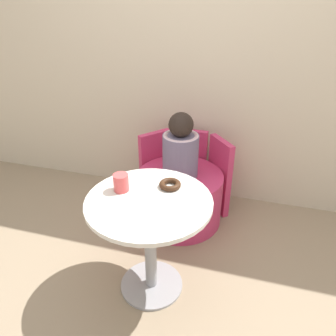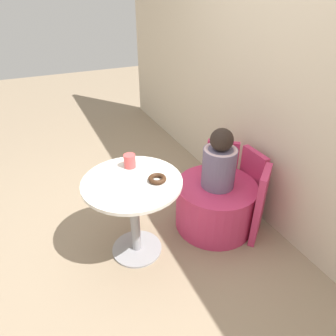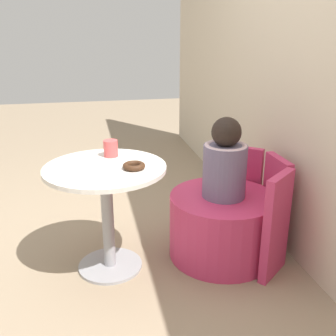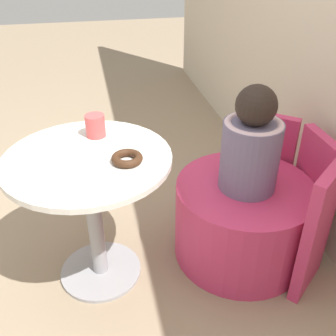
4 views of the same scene
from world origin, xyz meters
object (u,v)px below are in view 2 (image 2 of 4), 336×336
Objects in this scene: tub_chair at (215,205)px; donut at (157,179)px; child_figure at (220,162)px; cup at (130,161)px; round_table at (133,200)px.

tub_chair is 0.73m from donut.
child_figure is 4.96× the size of cup.
donut is (0.08, -0.55, 0.04)m from child_figure.
donut is at bearing 22.42° from cup.
tub_chair is 5.28× the size of donut.
cup reaches higher than round_table.
cup reaches higher than tub_chair.
child_figure is 0.69m from cup.
cup reaches higher than donut.
round_table is 6.98× the size of cup.
donut is at bearing -82.25° from child_figure.
donut is 0.27m from cup.
cup is (-0.18, -0.66, 0.08)m from child_figure.
tub_chair is (-0.00, 0.71, -0.29)m from round_table.
round_table is 0.25m from donut.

